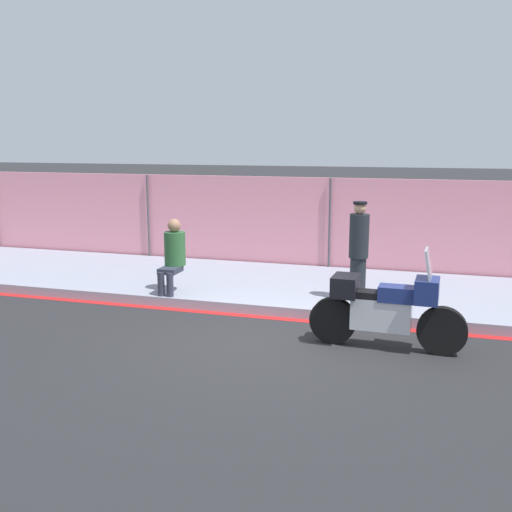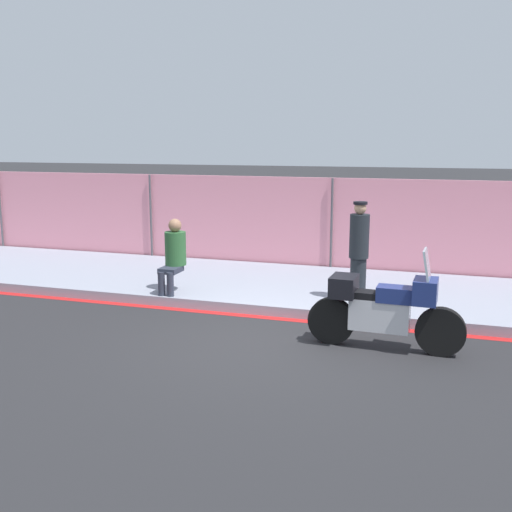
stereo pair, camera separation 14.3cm
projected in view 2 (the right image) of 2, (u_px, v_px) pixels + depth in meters
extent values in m
plane|color=#262628|center=(268.00, 345.00, 8.80)|extent=(120.00, 120.00, 0.00)
cube|color=#8E93A3|center=(314.00, 289.00, 11.74)|extent=(32.89, 3.53, 0.18)
cube|color=red|center=(290.00, 320.00, 10.02)|extent=(32.89, 0.18, 0.01)
cube|color=pink|center=(332.00, 226.00, 13.28)|extent=(31.24, 0.08, 2.15)
cylinder|color=#4C4C51|center=(1.00, 213.00, 15.83)|extent=(0.05, 0.05, 2.15)
cylinder|color=#4C4C51|center=(151.00, 219.00, 14.51)|extent=(0.05, 0.05, 2.15)
cylinder|color=#4C4C51|center=(331.00, 227.00, 13.19)|extent=(0.05, 0.05, 2.15)
cylinder|color=black|center=(440.00, 332.00, 8.30)|extent=(0.70, 0.16, 0.69)
cylinder|color=black|center=(331.00, 321.00, 8.81)|extent=(0.70, 0.16, 0.69)
cube|color=silver|center=(379.00, 315.00, 8.55)|extent=(0.86, 0.31, 0.46)
cube|color=navy|center=(396.00, 294.00, 8.42)|extent=(0.53, 0.33, 0.22)
cube|color=black|center=(374.00, 295.00, 8.53)|extent=(0.61, 0.30, 0.10)
cube|color=navy|center=(425.00, 291.00, 8.27)|extent=(0.34, 0.49, 0.34)
cube|color=silver|center=(427.00, 264.00, 8.20)|extent=(0.12, 0.42, 0.42)
cube|color=black|center=(344.00, 286.00, 8.65)|extent=(0.38, 0.52, 0.30)
cylinder|color=#1E2328|center=(358.00, 279.00, 10.52)|extent=(0.28, 0.28, 0.76)
cylinder|color=#1E2328|center=(359.00, 236.00, 10.38)|extent=(0.34, 0.34, 0.76)
sphere|color=tan|center=(360.00, 208.00, 10.28)|extent=(0.21, 0.21, 0.21)
cylinder|color=black|center=(360.00, 203.00, 10.27)|extent=(0.24, 0.24, 0.05)
cylinder|color=#2D3342|center=(161.00, 284.00, 10.87)|extent=(0.13, 0.13, 0.44)
cylinder|color=#2D3342|center=(170.00, 284.00, 10.82)|extent=(0.13, 0.13, 0.44)
cube|color=#2D3342|center=(171.00, 270.00, 11.01)|extent=(0.33, 0.44, 0.10)
cylinder|color=#2D6033|center=(175.00, 248.00, 11.14)|extent=(0.39, 0.39, 0.62)
sphere|color=#A37556|center=(175.00, 225.00, 11.06)|extent=(0.24, 0.24, 0.24)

